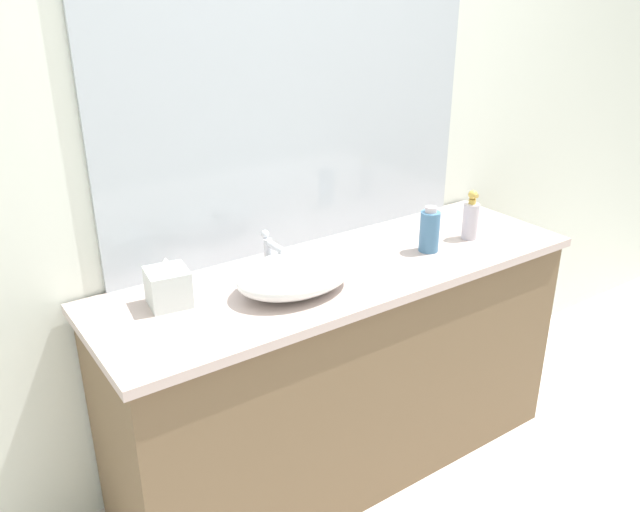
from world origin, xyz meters
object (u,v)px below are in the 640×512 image
(sink_basin, at_px, (295,274))
(lotion_bottle, at_px, (429,231))
(tissue_box, at_px, (168,285))
(soap_dispenser, at_px, (471,218))

(sink_basin, relative_size, lotion_bottle, 2.35)
(sink_basin, bearing_deg, tissue_box, 159.21)
(lotion_bottle, height_order, tissue_box, lotion_bottle)
(soap_dispenser, bearing_deg, sink_basin, -179.92)
(soap_dispenser, height_order, lotion_bottle, soap_dispenser)
(tissue_box, bearing_deg, soap_dispenser, -6.83)
(lotion_bottle, bearing_deg, sink_basin, 179.84)
(sink_basin, distance_m, lotion_bottle, 0.57)
(soap_dispenser, xyz_separation_m, tissue_box, (-1.15, 0.14, -0.01))
(sink_basin, height_order, tissue_box, tissue_box)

